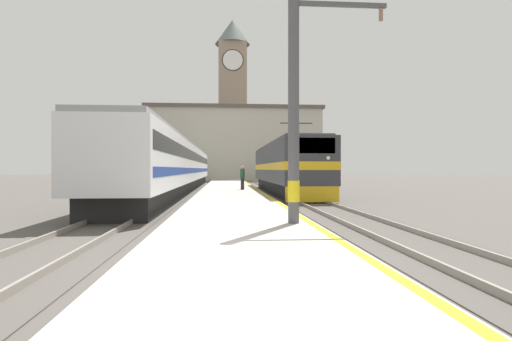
{
  "coord_description": "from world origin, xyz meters",
  "views": [
    {
      "loc": [
        -0.42,
        -7.51,
        1.78
      ],
      "look_at": [
        2.38,
        27.86,
        1.65
      ],
      "focal_mm": 28.0,
      "sensor_mm": 36.0,
      "label": 1
    }
  ],
  "objects_px": {
    "passenger_train": "(179,166)",
    "clock_tower": "(232,94)",
    "person_on_platform": "(242,177)",
    "catenary_mast": "(296,101)",
    "locomotive_train": "(285,167)"
  },
  "relations": [
    {
      "from": "passenger_train",
      "to": "person_on_platform",
      "type": "bearing_deg",
      "value": -30.83
    },
    {
      "from": "catenary_mast",
      "to": "clock_tower",
      "type": "distance_m",
      "value": 62.35
    },
    {
      "from": "catenary_mast",
      "to": "person_on_platform",
      "type": "distance_m",
      "value": 18.58
    },
    {
      "from": "catenary_mast",
      "to": "person_on_platform",
      "type": "relative_size",
      "value": 4.01
    },
    {
      "from": "locomotive_train",
      "to": "passenger_train",
      "type": "xyz_separation_m",
      "value": [
        -8.17,
        3.2,
        0.11
      ]
    },
    {
      "from": "catenary_mast",
      "to": "clock_tower",
      "type": "relative_size",
      "value": 0.24
    },
    {
      "from": "passenger_train",
      "to": "catenary_mast",
      "type": "bearing_deg",
      "value": -75.03
    },
    {
      "from": "catenary_mast",
      "to": "clock_tower",
      "type": "height_order",
      "value": "clock_tower"
    },
    {
      "from": "passenger_train",
      "to": "clock_tower",
      "type": "xyz_separation_m",
      "value": [
        5.14,
        39.84,
        13.39
      ]
    },
    {
      "from": "locomotive_train",
      "to": "catenary_mast",
      "type": "bearing_deg",
      "value": -97.68
    },
    {
      "from": "passenger_train",
      "to": "clock_tower",
      "type": "distance_m",
      "value": 42.35
    },
    {
      "from": "person_on_platform",
      "to": "passenger_train",
      "type": "bearing_deg",
      "value": 149.17
    },
    {
      "from": "catenary_mast",
      "to": "person_on_platform",
      "type": "bearing_deg",
      "value": 92.17
    },
    {
      "from": "catenary_mast",
      "to": "locomotive_train",
      "type": "bearing_deg",
      "value": 82.32
    },
    {
      "from": "passenger_train",
      "to": "clock_tower",
      "type": "height_order",
      "value": "clock_tower"
    }
  ]
}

